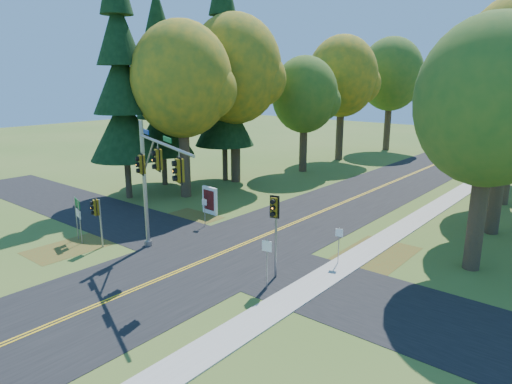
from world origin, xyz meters
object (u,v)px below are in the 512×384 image
Objects in this scene: traffic_mast at (153,173)px; east_signal_pole at (275,216)px; info_kiosk at (210,201)px; route_sign_cluster at (78,211)px.

east_signal_pole is at bearing 37.70° from traffic_mast.
east_signal_pole reaches higher than info_kiosk.
east_signal_pole is at bearing -24.88° from info_kiosk.
traffic_mast is 6.50m from route_sign_cluster.
traffic_mast is at bearing 30.10° from route_sign_cluster.
east_signal_pole is 12.85m from route_sign_cluster.
traffic_mast is at bearing -60.05° from info_kiosk.
traffic_mast reaches higher than info_kiosk.
east_signal_pole is (6.66, 1.93, -1.52)m from traffic_mast.
info_kiosk is (-3.69, 7.77, -3.76)m from traffic_mast.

